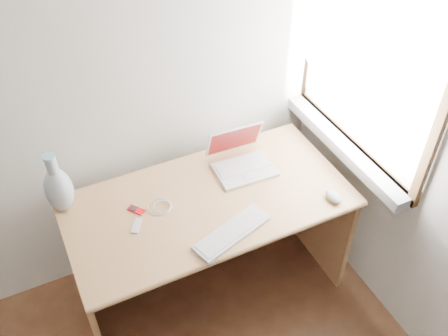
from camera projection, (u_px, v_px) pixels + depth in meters
name	position (u px, v px, depth m)	size (l,w,h in m)	color
window	(364.00, 60.00, 2.25)	(0.11, 0.99, 1.10)	silver
desk	(202.00, 217.00, 2.57)	(1.36, 0.68, 0.72)	tan
laptop	(241.00, 159.00, 2.52)	(0.30, 0.26, 0.20)	silver
external_keyboard	(232.00, 232.00, 2.21)	(0.40, 0.22, 0.02)	silver
mouse	(333.00, 196.00, 2.37)	(0.06, 0.10, 0.03)	silver
ipod	(136.00, 210.00, 2.32)	(0.08, 0.09, 0.01)	#AC0B12
cable_coil	(159.00, 207.00, 2.34)	(0.12, 0.12, 0.01)	silver
remote	(137.00, 226.00, 2.25)	(0.03, 0.09, 0.01)	silver
vase	(59.00, 188.00, 2.25)	(0.13, 0.13, 0.32)	#B1BFCC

